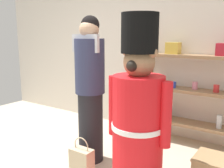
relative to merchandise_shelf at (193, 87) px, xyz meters
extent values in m
cube|color=silver|center=(-0.81, 0.22, 0.49)|extent=(6.40, 0.12, 2.60)
cube|color=#93704C|center=(-0.71, -0.15, -0.02)|extent=(0.05, 0.05, 1.58)
cube|color=#93704C|center=(-0.71, 0.15, -0.02)|extent=(0.05, 0.05, 1.58)
cube|color=#93704C|center=(0.01, 0.00, -0.52)|extent=(1.43, 0.30, 0.04)
cube|color=#93704C|center=(0.01, 0.00, -0.05)|extent=(1.43, 0.30, 0.04)
cube|color=#93704C|center=(0.01, 0.00, 0.42)|extent=(1.43, 0.30, 0.04)
cylinder|color=black|center=(-0.56, -0.04, 0.02)|extent=(0.09, 0.09, 0.09)
cylinder|color=blue|center=(-0.28, -0.03, 0.01)|extent=(0.08, 0.08, 0.09)
cylinder|color=pink|center=(0.01, 0.04, 0.02)|extent=(0.07, 0.07, 0.10)
cylinder|color=red|center=(0.30, 0.00, 0.02)|extent=(0.07, 0.07, 0.10)
cylinder|color=navy|center=(-0.35, 0.02, -0.40)|extent=(0.08, 0.08, 0.21)
cylinder|color=silver|center=(0.37, -0.01, -0.42)|extent=(0.07, 0.07, 0.18)
cube|color=gold|center=(-0.31, 0.00, 0.52)|extent=(0.19, 0.15, 0.16)
cube|color=#B21E2D|center=(0.33, 0.00, 0.52)|extent=(0.14, 0.12, 0.16)
cylinder|color=red|center=(-0.14, -1.31, -0.24)|extent=(0.51, 0.51, 1.13)
cylinder|color=white|center=(-0.14, -1.31, -0.18)|extent=(0.53, 0.53, 0.05)
sphere|color=#9A7350|center=(-0.14, -1.31, 0.45)|extent=(0.30, 0.30, 0.30)
sphere|color=#9A7350|center=(-0.27, -1.31, 0.55)|extent=(0.11, 0.11, 0.11)
sphere|color=#9A7350|center=(-0.01, -1.31, 0.55)|extent=(0.11, 0.11, 0.11)
cylinder|color=black|center=(-0.14, -1.31, 0.72)|extent=(0.35, 0.35, 0.37)
cylinder|color=red|center=(-0.42, -1.31, -0.02)|extent=(0.11, 0.11, 0.62)
cylinder|color=red|center=(0.15, -1.31, -0.02)|extent=(0.11, 0.11, 0.62)
sphere|color=black|center=(-0.14, -1.45, 0.43)|extent=(0.11, 0.11, 0.11)
cylinder|color=black|center=(-0.86, -1.17, -0.39)|extent=(0.29, 0.29, 0.84)
cylinder|color=#2D3351|center=(-0.86, -1.17, 0.35)|extent=(0.35, 0.35, 0.63)
sphere|color=tan|center=(-0.86, -1.17, 0.76)|extent=(0.22, 0.22, 0.22)
cube|color=silver|center=(-0.86, -1.24, 0.61)|extent=(0.36, 0.04, 0.20)
sphere|color=black|center=(-0.86, -1.15, 0.82)|extent=(0.21, 0.21, 0.21)
cube|color=#C1AD89|center=(-0.71, -1.52, -0.66)|extent=(0.25, 0.14, 0.30)
torus|color=#C1AD89|center=(-0.71, -1.52, -0.46)|extent=(0.19, 0.01, 0.19)
cube|color=#9E7A51|center=(0.57, -0.97, -0.48)|extent=(0.43, 0.36, 0.02)
camera|label=1|loc=(1.01, -3.46, 0.71)|focal=41.13mm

